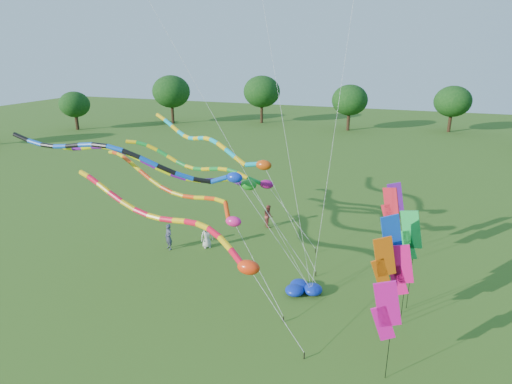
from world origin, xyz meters
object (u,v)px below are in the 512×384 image
(person_c, at_px, (268,216))
(tube_kite_orange, at_px, (179,190))
(person_b, at_px, (169,237))
(person_a, at_px, (207,236))
(tube_kite_red, at_px, (180,227))
(blue_nylon_heap, at_px, (305,288))

(person_c, bearing_deg, tube_kite_orange, 127.14)
(tube_kite_orange, relative_size, person_b, 7.85)
(tube_kite_orange, distance_m, person_a, 4.97)
(person_b, bearing_deg, tube_kite_red, -23.56)
(tube_kite_orange, distance_m, person_c, 8.89)
(person_a, bearing_deg, blue_nylon_heap, -64.38)
(person_c, bearing_deg, person_a, 116.63)
(tube_kite_red, height_order, person_a, tube_kite_red)
(blue_nylon_heap, distance_m, person_b, 9.42)
(person_b, relative_size, person_c, 1.04)
(person_a, height_order, person_b, person_b)
(person_a, xyz_separation_m, person_c, (2.59, 4.55, 0.03))
(person_b, xyz_separation_m, person_c, (4.72, 5.58, -0.03))
(blue_nylon_heap, xyz_separation_m, person_a, (-7.06, 3.06, 0.55))
(tube_kite_orange, xyz_separation_m, person_b, (-2.10, 1.94, -3.92))
(person_c, bearing_deg, tube_kite_red, 139.88)
(tube_kite_red, height_order, person_c, tube_kite_red)
(tube_kite_red, bearing_deg, blue_nylon_heap, 43.49)
(blue_nylon_heap, relative_size, person_b, 0.95)
(blue_nylon_heap, distance_m, person_a, 7.71)
(tube_kite_orange, relative_size, person_c, 8.16)
(person_a, distance_m, person_c, 5.23)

